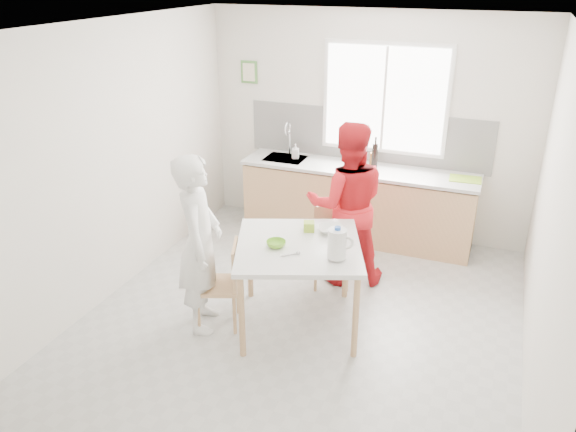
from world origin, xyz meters
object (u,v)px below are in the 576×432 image
bowl_white (330,229)px  wine_bottle_a (357,150)px  chair_left (224,281)px  person_red (347,204)px  dining_table (298,253)px  wine_bottle_b (375,156)px  milk_jug (338,243)px  chair_far (331,242)px  bowl_green (276,244)px  person_white (200,244)px

bowl_white → wine_bottle_a: size_ratio=0.73×
chair_left → person_red: bearing=126.0°
dining_table → wine_bottle_a: (-0.06, 2.19, 0.32)m
person_red → wine_bottle_b: 1.12m
chair_left → wine_bottle_a: size_ratio=2.62×
wine_bottle_a → milk_jug: bearing=-78.7°
person_red → wine_bottle_b: size_ratio=5.81×
chair_far → bowl_green: 1.11m
chair_left → wine_bottle_b: bearing=139.7°
chair_left → chair_far: bearing=128.1°
chair_far → bowl_green: size_ratio=4.73×
chair_far → bowl_green: bearing=-122.5°
person_white → bowl_white: size_ratio=7.27×
chair_far → person_red: person_red is taller
chair_far → bowl_white: size_ratio=3.57×
dining_table → chair_left: dining_table is taller
chair_far → bowl_green: (-0.21, -1.00, 0.42)m
person_red → bowl_green: bearing=52.4°
bowl_green → chair_left: bearing=-165.0°
bowl_white → wine_bottle_b: size_ratio=0.77×
person_red → wine_bottle_a: 1.23m
person_white → bowl_white: bearing=-78.1°
wine_bottle_b → wine_bottle_a: bearing=158.9°
wine_bottle_a → wine_bottle_b: bearing=-21.1°
person_white → wine_bottle_b: (1.02, 2.41, 0.23)m
bowl_green → wine_bottle_b: bearing=80.9°
chair_far → dining_table: bearing=-113.3°
chair_left → milk_jug: size_ratio=2.95×
person_red → milk_jug: 1.17m
person_red → bowl_white: (0.03, -0.65, 0.00)m
dining_table → person_red: person_red is taller
person_white → bowl_green: (0.66, 0.20, 0.03)m
chair_far → bowl_white: (0.15, -0.54, 0.42)m
bowl_white → milk_jug: (0.21, -0.49, 0.12)m
dining_table → chair_left: bearing=-159.2°
milk_jug → wine_bottle_b: (-0.22, 2.24, 0.07)m
bowl_white → bowl_green: bearing=-128.2°
wine_bottle_a → chair_left: bearing=-103.4°
milk_jug → dining_table: bearing=139.0°
chair_left → bowl_white: size_ratio=3.61×
bowl_green → wine_bottle_a: (0.11, 2.30, 0.21)m
chair_far → chair_left: bearing=-141.9°
bowl_white → chair_far: bearing=105.8°
bowl_green → milk_jug: 0.59m
chair_far → bowl_green: bowl_green is taller
milk_jug → bowl_white: bearing=92.6°
chair_left → milk_jug: milk_jug is taller
dining_table → wine_bottle_b: 2.12m
bowl_green → milk_jug: bearing=-3.0°
wine_bottle_a → dining_table: bearing=-88.4°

